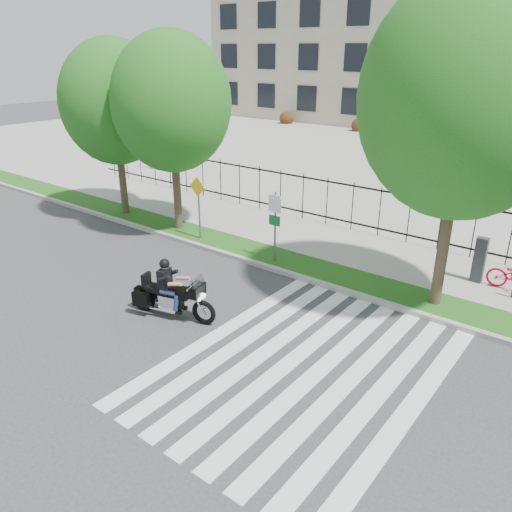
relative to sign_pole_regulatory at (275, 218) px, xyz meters
The scene contains 14 objects.
ground 4.94m from the sign_pole_regulatory, 97.70° to the right, with size 120.00×120.00×0.00m, color #323234.
curb 1.84m from the sign_pole_regulatory, 142.27° to the right, with size 60.00×0.20×0.15m, color #9A9891.
grass_verge 1.81m from the sign_pole_regulatory, 149.05° to the left, with size 60.00×1.50×0.15m, color #154812.
sidewalk 3.38m from the sign_pole_regulatory, 102.16° to the left, with size 60.00×3.50×0.15m, color gray.
plaza 20.50m from the sign_pole_regulatory, 91.74° to the left, with size 80.00×34.00×0.10m, color gray.
crosswalk_stripes 6.45m from the sign_pole_regulatory, 47.43° to the right, with size 5.70×8.00×0.01m, color silver, non-canonical shape.
iron_fence 4.70m from the sign_pole_regulatory, 97.63° to the left, with size 30.00×0.06×2.00m, color black, non-canonical shape.
lamp_post_left 14.71m from the sign_pole_regulatory, 149.54° to the left, with size 1.06×0.70×4.25m.
street_tree_0 9.29m from the sign_pole_regulatory, behind, with size 4.55×4.55×7.47m.
street_tree_1 6.25m from the sign_pole_regulatory, behind, with size 4.61×4.61×7.70m.
street_tree_2 7.04m from the sign_pole_regulatory, ahead, with size 5.47×5.47×8.97m.
sign_pole_regulatory is the anchor object (origin of this frame).
sign_pole_warning 3.63m from the sign_pole_regulatory, behind, with size 0.78×0.09×2.49m.
motorcycle_rider 4.93m from the sign_pole_regulatory, 91.20° to the right, with size 2.70×1.18×2.13m.
Camera 1 is at (10.11, -8.68, 7.14)m, focal length 35.00 mm.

